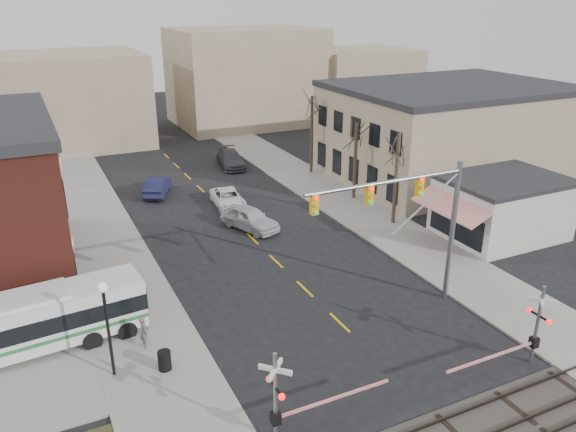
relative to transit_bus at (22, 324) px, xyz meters
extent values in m
plane|color=black|center=(14.80, -6.09, -1.65)|extent=(160.00, 160.00, 0.00)
cube|color=gray|center=(5.30, 13.91, -1.59)|extent=(5.00, 60.00, 0.12)
cube|color=gray|center=(24.30, 13.91, -1.59)|extent=(5.00, 60.00, 0.12)
cube|color=#2D231E|center=(14.80, -12.17, -1.53)|extent=(160.00, 0.08, 0.14)
cube|color=tan|center=(2.85, 9.91, 2.65)|extent=(0.10, 15.00, 0.50)
cube|color=tan|center=(2.85, 9.91, 6.75)|extent=(0.10, 15.00, 0.70)
cube|color=black|center=(2.85, 9.91, 0.15)|extent=(0.08, 13.00, 2.60)
cube|color=gray|center=(36.80, 13.91, 2.35)|extent=(20.00, 15.00, 8.00)
cube|color=#262628|center=(36.80, 13.91, 6.60)|extent=(20.30, 15.30, 0.50)
cube|color=beige|center=(30.80, 0.91, 0.35)|extent=(8.00, 6.00, 4.00)
cube|color=#262628|center=(30.80, 0.91, 2.50)|extent=(8.20, 6.20, 0.30)
cube|color=red|center=(26.00, 0.91, 1.35)|extent=(1.68, 6.00, 0.87)
cylinder|color=#382B21|center=(25.30, 5.91, 1.85)|extent=(0.28, 0.28, 6.75)
cylinder|color=#382B21|center=(25.60, 11.91, 1.62)|extent=(0.28, 0.28, 6.30)
cylinder|color=#382B21|center=(25.80, 19.91, 2.07)|extent=(0.28, 0.28, 7.20)
cube|color=silver|center=(0.00, 0.00, 0.02)|extent=(11.37, 3.43, 2.44)
cube|color=black|center=(0.00, 0.00, 0.17)|extent=(11.42, 3.48, 0.84)
cube|color=#246E33|center=(0.00, 0.00, -0.58)|extent=(11.42, 3.48, 0.19)
cylinder|color=black|center=(0.00, 0.00, -1.18)|extent=(1.15, 2.50, 0.93)
cylinder|color=gray|center=(21.50, -4.38, 2.35)|extent=(0.28, 0.28, 8.00)
cylinder|color=gray|center=(16.98, -4.38, 5.85)|extent=(9.05, 0.20, 0.20)
cube|color=gold|center=(19.00, -4.38, 5.35)|extent=(0.35, 0.30, 1.00)
cube|color=gold|center=(16.00, -4.38, 5.35)|extent=(0.35, 0.30, 1.00)
cube|color=gold|center=(13.00, -4.38, 5.35)|extent=(0.35, 0.30, 1.00)
cylinder|color=gray|center=(8.34, -10.21, 0.35)|extent=(0.16, 0.16, 4.00)
cube|color=silver|center=(8.34, -10.21, 1.65)|extent=(1.00, 1.00, 0.18)
cube|color=silver|center=(8.34, -10.21, 1.65)|extent=(1.00, 1.00, 0.18)
sphere|color=#FF0C0C|center=(8.34, -10.76, 0.85)|extent=(0.26, 0.26, 0.26)
sphere|color=#FF0C0C|center=(8.34, -9.66, 0.85)|extent=(0.26, 0.26, 0.26)
cube|color=black|center=(8.34, -10.21, -0.55)|extent=(0.35, 0.35, 0.50)
cube|color=#FF0C0C|center=(10.94, -10.21, -0.55)|extent=(5.00, 0.10, 0.10)
cylinder|color=gray|center=(21.10, -10.85, 0.35)|extent=(0.16, 0.16, 4.00)
cube|color=silver|center=(21.10, -10.85, 1.65)|extent=(1.00, 1.00, 0.18)
cube|color=silver|center=(21.10, -10.85, 1.65)|extent=(1.00, 1.00, 0.18)
sphere|color=#FF0C0C|center=(21.10, -11.40, 0.85)|extent=(0.26, 0.26, 0.26)
sphere|color=#FF0C0C|center=(21.10, -10.30, 0.85)|extent=(0.26, 0.26, 0.26)
cube|color=black|center=(21.10, -10.85, -0.55)|extent=(0.35, 0.35, 0.50)
cube|color=#FF0C0C|center=(18.50, -10.85, -0.55)|extent=(5.00, 0.10, 0.10)
cylinder|color=black|center=(3.44, -3.53, 0.60)|extent=(0.14, 0.14, 4.26)
sphere|color=silver|center=(3.44, -3.53, 2.88)|extent=(0.44, 0.44, 0.44)
cylinder|color=black|center=(5.59, -4.14, -1.06)|extent=(0.60, 0.60, 0.93)
imported|color=#BBBCC0|center=(15.35, 9.67, -0.82)|extent=(3.59, 5.26, 1.66)
imported|color=#18193C|center=(11.08, 20.07, -0.89)|extent=(3.38, 4.88, 1.53)
imported|color=white|center=(15.54, 14.87, -1.00)|extent=(2.61, 4.88, 1.30)
imported|color=#45444A|center=(19.64, 25.27, -0.86)|extent=(3.02, 5.72, 1.58)
imported|color=#665851|center=(5.17, -1.94, -0.70)|extent=(0.44, 0.63, 1.65)
imported|color=#313956|center=(4.69, 1.94, -0.69)|extent=(1.03, 1.01, 1.68)
camera|label=1|loc=(1.46, -25.59, 14.32)|focal=35.00mm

